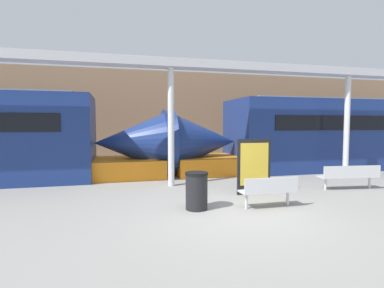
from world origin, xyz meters
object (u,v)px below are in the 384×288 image
(train_left, at_px, (348,135))
(trash_bin, at_px, (197,191))
(bench_near, at_px, (269,189))
(bench_far, at_px, (350,175))
(support_column_near, at_px, (171,127))
(poster_board, at_px, (254,166))
(support_column_far, at_px, (347,127))

(train_left, height_order, trash_bin, train_left)
(bench_near, relative_size, bench_far, 0.73)
(bench_near, height_order, support_column_near, support_column_near)
(train_left, distance_m, poster_board, 7.93)
(bench_near, relative_size, support_column_near, 0.36)
(poster_board, bearing_deg, bench_far, -3.13)
(train_left, relative_size, bench_near, 12.43)
(bench_near, bearing_deg, poster_board, 78.28)
(trash_bin, distance_m, support_column_far, 7.45)
(trash_bin, height_order, support_column_near, support_column_near)
(poster_board, height_order, support_column_near, support_column_near)
(poster_board, relative_size, support_column_far, 0.42)
(bench_far, xyz_separation_m, trash_bin, (-5.18, -0.93, -0.01))
(bench_near, relative_size, poster_board, 0.87)
(bench_far, bearing_deg, trash_bin, -163.50)
(train_left, height_order, support_column_far, support_column_far)
(train_left, relative_size, poster_board, 10.85)
(bench_far, relative_size, poster_board, 1.19)
(bench_far, height_order, trash_bin, trash_bin)
(poster_board, height_order, support_column_far, support_column_far)
(bench_far, xyz_separation_m, support_column_near, (-5.28, 1.93, 1.47))
(trash_bin, bearing_deg, bench_far, 10.14)
(support_column_far, bearing_deg, train_left, 47.03)
(train_left, height_order, poster_board, train_left)
(train_left, xyz_separation_m, bench_near, (-7.09, -5.43, -1.05))
(trash_bin, distance_m, support_column_near, 3.22)
(train_left, distance_m, bench_near, 8.99)
(poster_board, bearing_deg, trash_bin, -151.44)
(bench_far, bearing_deg, poster_board, -176.77)
(trash_bin, height_order, support_column_far, support_column_far)
(trash_bin, bearing_deg, poster_board, 28.56)
(train_left, xyz_separation_m, support_column_far, (-2.10, -2.25, 0.42))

